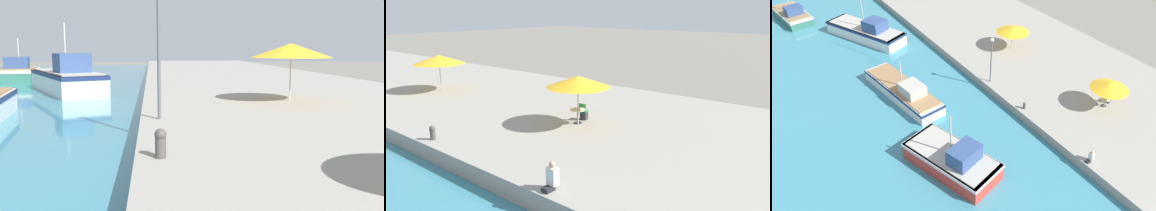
{
  "view_description": "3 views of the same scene",
  "coord_description": "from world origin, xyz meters",
  "views": [
    {
      "loc": [
        0.4,
        6.41,
        3.19
      ],
      "look_at": [
        1.5,
        18.02,
        1.59
      ],
      "focal_mm": 40.0,
      "sensor_mm": 36.0,
      "label": 1
    },
    {
      "loc": [
        -7.51,
        0.18,
        6.55
      ],
      "look_at": [
        6.54,
        11.91,
        1.79
      ],
      "focal_mm": 35.0,
      "sensor_mm": 36.0,
      "label": 2
    },
    {
      "loc": [
        -17.67,
        -3.39,
        20.41
      ],
      "look_at": [
        -4.0,
        18.0,
        1.39
      ],
      "focal_mm": 35.0,
      "sensor_mm": 36.0,
      "label": 3
    }
  ],
  "objects": [
    {
      "name": "fishing_boat_far",
      "position": [
        -5.53,
        37.01,
        0.99
      ],
      "size": [
        6.97,
        10.58,
        4.82
      ],
      "rotation": [
        0.0,
        0.0,
        0.43
      ],
      "color": "white",
      "rests_on": "water_basin"
    },
    {
      "name": "fishing_boat_mid",
      "position": [
        -7.0,
        23.7,
        0.78
      ],
      "size": [
        3.91,
        10.03,
        3.72
      ],
      "rotation": [
        0.0,
        0.0,
        0.14
      ],
      "color": "white",
      "rests_on": "water_basin"
    },
    {
      "name": "cafe_umbrella_pink",
      "position": [
        6.54,
        11.91,
        3.03
      ],
      "size": [
        3.21,
        3.21,
        2.52
      ],
      "color": "#B7B7B7",
      "rests_on": "quay_promenade"
    },
    {
      "name": "mooring_bollard",
      "position": [
        0.58,
        15.5,
        1.14
      ],
      "size": [
        0.26,
        0.26,
        0.65
      ],
      "color": "#4C4742",
      "rests_on": "quay_promenade"
    },
    {
      "name": "person_at_quay",
      "position": [
        0.53,
        8.02,
        1.22
      ],
      "size": [
        0.53,
        0.36,
        0.98
      ],
      "color": "#232328",
      "rests_on": "quay_promenade"
    },
    {
      "name": "cafe_table",
      "position": [
        6.7,
        12.06,
        1.32
      ],
      "size": [
        0.8,
        0.8,
        0.74
      ],
      "color": "#333338",
      "rests_on": "quay_promenade"
    },
    {
      "name": "quay_promenade",
      "position": [
        8.0,
        37.0,
        0.4
      ],
      "size": [
        16.0,
        90.0,
        0.79
      ],
      "color": "gray",
      "rests_on": "ground_plane"
    },
    {
      "name": "cafe_chair_left",
      "position": [
        7.4,
        12.23,
        1.12
      ],
      "size": [
        0.51,
        0.49,
        0.91
      ],
      "rotation": [
        0.0,
        0.0,
        -1.33
      ],
      "color": "#2D2D33",
      "rests_on": "quay_promenade"
    },
    {
      "name": "cafe_umbrella_white",
      "position": [
        6.49,
        24.75,
        3.04
      ],
      "size": [
        3.53,
        3.53,
        2.56
      ],
      "color": "#B7B7B7",
      "rests_on": "quay_promenade"
    },
    {
      "name": "lamppost",
      "position": [
        0.65,
        20.62,
        3.88
      ],
      "size": [
        0.36,
        0.36,
        4.56
      ],
      "color": "#565B60",
      "rests_on": "quay_promenade"
    },
    {
      "name": "fishing_boat_near",
      "position": [
        -7.91,
        13.41,
        0.98
      ],
      "size": [
        5.24,
        7.81,
        4.79
      ],
      "rotation": [
        0.0,
        0.0,
        0.3
      ],
      "color": "red",
      "rests_on": "water_basin"
    },
    {
      "name": "fishing_boat_distant",
      "position": [
        -11.77,
        47.17,
        0.83
      ],
      "size": [
        3.92,
        7.55,
        3.98
      ],
      "rotation": [
        0.0,
        0.0,
        0.14
      ],
      "color": "#33705B",
      "rests_on": "water_basin"
    }
  ]
}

